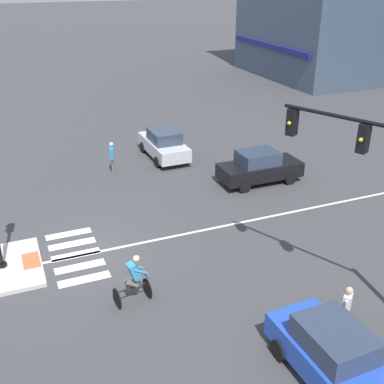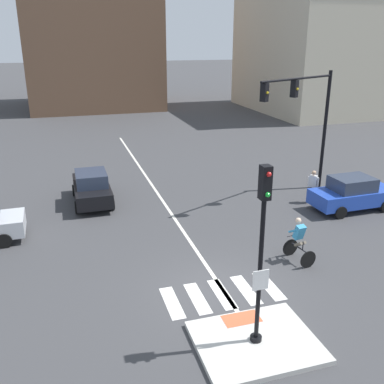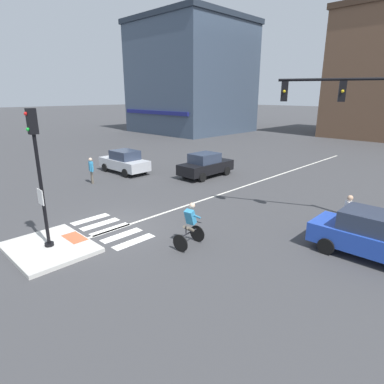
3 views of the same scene
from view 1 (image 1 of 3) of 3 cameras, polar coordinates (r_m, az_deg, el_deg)
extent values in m
plane|color=#3D3D3F|center=(18.62, -12.90, -7.14)|extent=(300.00, 300.00, 0.00)
cube|color=beige|center=(18.49, -21.56, -8.39)|extent=(3.26, 2.65, 0.15)
cube|color=#DB5B38|center=(18.43, -18.58, -7.70)|extent=(1.10, 0.60, 0.01)
cylinder|color=black|center=(18.42, -21.63, -8.04)|extent=(0.32, 0.32, 0.12)
cube|color=silver|center=(20.03, -14.47, -4.84)|extent=(0.44, 1.80, 0.01)
cube|color=silver|center=(19.31, -14.08, -6.01)|extent=(0.44, 1.80, 0.01)
cube|color=silver|center=(18.59, -13.65, -7.27)|extent=(0.44, 1.80, 0.01)
cube|color=silver|center=(17.88, -13.18, -8.62)|extent=(0.44, 1.80, 0.01)
cube|color=silver|center=(17.19, -12.67, -10.09)|extent=(0.44, 1.80, 0.01)
cube|color=silver|center=(21.98, 13.62, -1.94)|extent=(0.14, 28.00, 0.01)
cylinder|color=black|center=(13.45, 21.08, 7.54)|extent=(5.06, 2.43, 0.11)
cube|color=black|center=(13.68, 19.74, 6.03)|extent=(0.36, 0.38, 0.80)
sphere|color=gold|center=(13.53, 19.44, 5.87)|extent=(0.12, 0.12, 0.12)
cube|color=black|center=(14.62, 11.84, 8.16)|extent=(0.36, 0.38, 0.80)
sphere|color=gold|center=(14.48, 11.48, 8.02)|extent=(0.12, 0.12, 0.12)
cube|color=navy|center=(47.46, 9.17, 16.77)|extent=(13.06, 0.30, 0.50)
cube|color=black|center=(24.03, 8.07, 2.63)|extent=(1.72, 4.11, 0.70)
cube|color=#2D384C|center=(23.71, 7.85, 4.07)|extent=(1.49, 1.91, 0.64)
cylinder|color=black|center=(25.44, 9.57, 2.97)|extent=(0.18, 0.60, 0.60)
cylinder|color=black|center=(24.16, 11.61, 1.58)|extent=(0.18, 0.60, 0.60)
cylinder|color=black|center=(24.26, 4.43, 2.13)|extent=(0.18, 0.60, 0.60)
cylinder|color=black|center=(22.91, 6.30, 0.63)|extent=(0.18, 0.60, 0.60)
cube|color=#2347B7|center=(13.40, 16.71, -18.93)|extent=(4.14, 1.79, 0.70)
cube|color=#2D384C|center=(13.03, 16.66, -16.41)|extent=(1.93, 1.52, 0.64)
cylinder|color=black|center=(14.75, 15.96, -15.85)|extent=(0.60, 0.19, 0.60)
cylinder|color=black|center=(13.94, 10.32, -18.01)|extent=(0.60, 0.19, 0.60)
cube|color=silver|center=(27.03, -3.38, 5.42)|extent=(4.13, 1.77, 0.70)
cube|color=#2D384C|center=(26.68, -3.31, 6.67)|extent=(1.92, 1.51, 0.64)
cylinder|color=black|center=(28.04, -5.87, 5.30)|extent=(0.60, 0.19, 0.60)
cylinder|color=black|center=(28.54, -2.67, 5.77)|extent=(0.60, 0.19, 0.60)
cylinder|color=black|center=(25.77, -4.13, 3.56)|extent=(0.60, 0.19, 0.60)
cylinder|color=black|center=(26.32, -0.70, 4.09)|extent=(0.60, 0.19, 0.60)
cylinder|color=black|center=(15.88, -5.33, -11.33)|extent=(0.66, 0.13, 0.66)
cylinder|color=black|center=(15.58, -8.90, -12.39)|extent=(0.66, 0.13, 0.66)
cylinder|color=black|center=(15.59, -7.14, -11.22)|extent=(0.17, 0.89, 0.05)
cylinder|color=black|center=(15.44, -7.80, -10.86)|extent=(0.04, 0.04, 0.30)
cylinder|color=black|center=(15.57, -5.57, -9.84)|extent=(0.44, 0.09, 0.04)
cylinder|color=#6B6051|center=(15.54, -7.36, -10.55)|extent=(0.17, 0.41, 0.33)
cylinder|color=#6B6051|center=(15.42, -7.12, -10.85)|extent=(0.17, 0.41, 0.33)
cube|color=#338CBF|center=(15.27, -6.98, -9.29)|extent=(0.39, 0.42, 0.60)
sphere|color=beige|center=(15.08, -6.64, -7.88)|extent=(0.22, 0.22, 0.22)
cylinder|color=#338CBF|center=(15.45, -6.60, -8.81)|extent=(0.14, 0.46, 0.31)
cylinder|color=#338CBF|center=(15.20, -6.11, -9.41)|extent=(0.14, 0.46, 0.31)
cylinder|color=#6B6051|center=(25.42, -9.40, 3.23)|extent=(0.12, 0.12, 0.82)
cylinder|color=#6B6051|center=(25.27, -9.41, 3.09)|extent=(0.12, 0.12, 0.82)
cube|color=#338CBF|center=(25.09, -9.52, 4.66)|extent=(0.41, 0.31, 0.60)
cylinder|color=#338CBF|center=(25.32, -9.49, 4.74)|extent=(0.09, 0.09, 0.56)
cylinder|color=#338CBF|center=(24.89, -9.54, 4.37)|extent=(0.09, 0.09, 0.56)
sphere|color=beige|center=(24.94, -9.59, 5.61)|extent=(0.22, 0.22, 0.22)
cylinder|color=#2D334C|center=(15.10, 17.65, -14.45)|extent=(0.12, 0.12, 0.82)
cylinder|color=#2D334C|center=(14.98, 17.54, -14.81)|extent=(0.12, 0.12, 0.82)
cube|color=silver|center=(14.61, 17.96, -12.47)|extent=(0.40, 0.41, 0.60)
cylinder|color=silver|center=(14.83, 18.09, -12.12)|extent=(0.09, 0.09, 0.56)
cylinder|color=silver|center=(14.46, 17.78, -13.15)|extent=(0.09, 0.09, 0.56)
sphere|color=tan|center=(14.36, 18.20, -11.07)|extent=(0.22, 0.22, 0.22)
camera|label=2|loc=(22.40, -48.69, 12.10)|focal=40.29mm
camera|label=3|loc=(7.82, -57.89, -21.61)|focal=30.18mm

